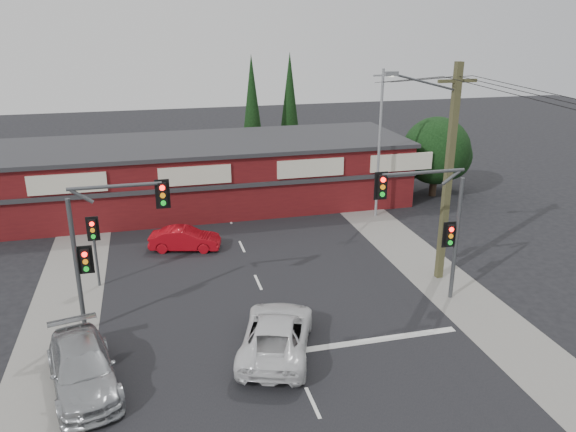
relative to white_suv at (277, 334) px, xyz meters
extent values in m
plane|color=black|center=(0.45, 1.27, -0.73)|extent=(120.00, 120.00, 0.00)
cube|color=black|center=(0.45, 6.27, -0.72)|extent=(14.00, 70.00, 0.01)
cube|color=gray|center=(-8.05, 6.27, -0.72)|extent=(3.00, 70.00, 0.02)
cube|color=gray|center=(8.95, 6.27, -0.72)|extent=(3.00, 70.00, 0.02)
cube|color=silver|center=(3.95, -0.23, -0.71)|extent=(6.50, 0.35, 0.01)
imported|color=silver|center=(0.00, 0.00, 0.00)|extent=(4.03, 5.75, 1.46)
imported|color=#A9ACAE|center=(-6.75, -0.52, 0.00)|extent=(3.03, 5.30, 1.45)
imported|color=#AE0A14|center=(-2.55, 10.66, -0.12)|extent=(3.92, 2.15, 1.22)
cube|color=silver|center=(0.45, -3.22, -0.71)|extent=(0.12, 1.60, 0.01)
cube|color=silver|center=(0.45, 1.29, -0.71)|extent=(0.12, 1.60, 0.01)
cube|color=silver|center=(0.45, 5.79, -0.71)|extent=(0.12, 1.60, 0.01)
cube|color=silver|center=(0.45, 10.30, -0.71)|extent=(0.12, 1.60, 0.01)
cube|color=silver|center=(0.45, 14.80, -0.71)|extent=(0.12, 1.60, 0.01)
cube|color=silver|center=(0.45, 19.31, -0.71)|extent=(0.12, 1.60, 0.01)
cube|color=silver|center=(0.45, 23.81, -0.71)|extent=(0.12, 1.60, 0.01)
cube|color=#501013|center=(-0.55, 18.27, 1.27)|extent=(26.00, 8.00, 4.00)
cube|color=#2D2D30|center=(-0.55, 18.27, 3.37)|extent=(26.40, 8.40, 0.25)
cube|color=beige|center=(-8.55, 14.22, 2.37)|extent=(4.20, 0.12, 1.10)
cube|color=beige|center=(-1.55, 14.22, 2.37)|extent=(4.20, 0.12, 1.10)
cube|color=beige|center=(5.45, 14.22, 2.37)|extent=(4.20, 0.12, 1.10)
cube|color=beige|center=(11.45, 14.22, 2.37)|extent=(4.20, 0.12, 1.10)
cube|color=#2D2D30|center=(-0.55, 14.17, 1.57)|extent=(26.00, 0.15, 0.25)
cylinder|color=#2D2116|center=(14.95, 16.27, 0.17)|extent=(0.50, 0.50, 1.80)
sphere|color=black|center=(14.95, 16.27, 2.47)|extent=(4.60, 4.60, 4.60)
sphere|color=black|center=(16.45, 17.27, 1.77)|extent=(3.40, 3.40, 3.40)
sphere|color=black|center=(13.65, 17.67, 1.57)|extent=(2.80, 2.80, 2.80)
cylinder|color=#2D2116|center=(3.95, 25.27, 0.27)|extent=(0.24, 0.24, 2.00)
cone|color=black|center=(3.95, 25.27, 4.77)|extent=(1.80, 1.80, 7.50)
cylinder|color=#2D2116|center=(7.45, 27.27, 0.27)|extent=(0.24, 0.24, 2.00)
cone|color=black|center=(7.45, 27.27, 4.77)|extent=(1.80, 1.80, 7.50)
cylinder|color=#47494C|center=(-7.05, 3.27, 2.02)|extent=(0.18, 0.18, 5.50)
cylinder|color=#47494C|center=(-5.35, 3.27, 5.12)|extent=(3.40, 0.14, 0.14)
cylinder|color=#47494C|center=(-6.54, 3.27, 4.82)|extent=(0.82, 0.14, 0.63)
cube|color=black|center=(-3.65, 3.27, 4.67)|extent=(0.32, 0.22, 0.95)
cube|color=black|center=(-3.65, 3.34, 4.67)|extent=(0.55, 0.04, 1.15)
cylinder|color=#FF0C07|center=(-3.65, 3.14, 4.97)|extent=(0.20, 0.06, 0.20)
cylinder|color=orange|center=(-3.65, 3.14, 4.67)|extent=(0.20, 0.06, 0.20)
cylinder|color=#0CE526|center=(-3.65, 3.14, 4.37)|extent=(0.20, 0.06, 0.20)
cube|color=black|center=(-6.70, 3.27, 2.27)|extent=(0.32, 0.22, 0.95)
cube|color=black|center=(-6.70, 3.34, 2.27)|extent=(0.55, 0.04, 1.15)
cylinder|color=#FF0C07|center=(-6.70, 3.14, 2.57)|extent=(0.20, 0.06, 0.20)
cylinder|color=orange|center=(-6.70, 3.14, 2.27)|extent=(0.20, 0.06, 0.20)
cylinder|color=#0CE526|center=(-6.70, 3.14, 1.97)|extent=(0.20, 0.06, 0.20)
cylinder|color=#47494C|center=(8.45, 2.27, 2.02)|extent=(0.18, 0.18, 5.50)
cylinder|color=#47494C|center=(6.65, 2.27, 5.12)|extent=(3.60, 0.14, 0.14)
cylinder|color=#47494C|center=(7.91, 2.27, 4.82)|extent=(0.82, 0.14, 0.63)
cube|color=black|center=(4.85, 2.27, 4.67)|extent=(0.32, 0.22, 0.95)
cube|color=black|center=(4.85, 2.34, 4.67)|extent=(0.55, 0.04, 1.15)
cylinder|color=#FF0C07|center=(4.85, 2.14, 4.97)|extent=(0.20, 0.06, 0.20)
cylinder|color=orange|center=(4.85, 2.14, 4.67)|extent=(0.20, 0.06, 0.20)
cylinder|color=#0CE526|center=(4.85, 2.14, 4.37)|extent=(0.20, 0.06, 0.20)
cube|color=black|center=(8.10, 2.27, 2.27)|extent=(0.32, 0.22, 0.95)
cube|color=black|center=(8.10, 2.34, 2.27)|extent=(0.55, 0.04, 1.15)
cylinder|color=#FF0C07|center=(8.10, 2.14, 2.57)|extent=(0.20, 0.06, 0.20)
cylinder|color=orange|center=(8.10, 2.14, 2.27)|extent=(0.20, 0.06, 0.20)
cylinder|color=#0CE526|center=(8.10, 2.14, 1.97)|extent=(0.20, 0.06, 0.20)
cylinder|color=#47494C|center=(-6.75, 7.27, 0.77)|extent=(0.12, 0.12, 3.00)
cube|color=black|center=(-6.75, 7.27, 2.07)|extent=(0.32, 0.22, 0.95)
cube|color=black|center=(-6.75, 7.34, 2.07)|extent=(0.55, 0.04, 1.15)
cylinder|color=#FF0C07|center=(-6.75, 7.14, 2.37)|extent=(0.20, 0.06, 0.20)
cylinder|color=orange|center=(-6.75, 7.14, 2.07)|extent=(0.20, 0.06, 0.20)
cylinder|color=#0CE526|center=(-6.75, 7.14, 1.77)|extent=(0.20, 0.06, 0.20)
cube|color=#4F4C2C|center=(8.95, 4.27, 4.27)|extent=(0.30, 0.30, 10.00)
cube|color=#4F4C2C|center=(8.95, 4.27, 8.47)|extent=(1.80, 0.14, 0.14)
cylinder|color=#47494C|center=(7.35, 4.12, 8.47)|extent=(3.23, 0.39, 0.89)
cube|color=slate|center=(5.75, 3.97, 8.87)|extent=(0.55, 0.25, 0.18)
cylinder|color=silver|center=(5.75, 3.97, 8.77)|extent=(0.28, 0.28, 0.05)
cylinder|color=gray|center=(9.45, 13.27, 3.77)|extent=(0.16, 0.16, 9.00)
cube|color=gray|center=(9.45, 13.27, 7.87)|extent=(1.20, 0.10, 0.10)
cylinder|color=black|center=(8.60, 8.77, 8.07)|extent=(0.73, 9.01, 1.22)
cylinder|color=black|center=(9.20, 8.77, 8.07)|extent=(0.52, 9.00, 1.22)
cylinder|color=black|center=(9.79, 8.77, 8.07)|extent=(0.31, 9.00, 1.22)
camera|label=1|loc=(-4.01, -17.61, 10.98)|focal=35.00mm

